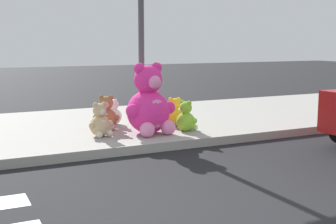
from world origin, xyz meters
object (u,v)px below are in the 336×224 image
Objects in this scene: sign_pole at (141,38)px; plush_red at (147,111)px; plush_pink_large at (149,105)px; plush_tan at (100,123)px; plush_brown at (106,116)px; plush_white at (113,114)px; plush_yellow at (175,114)px; plush_lime at (186,119)px.

sign_pole is 1.59m from plush_red.
plush_pink_large is 1.22m from plush_red.
plush_red is at bearing 68.83° from plush_pink_large.
plush_brown is at bearing 62.81° from plush_tan.
sign_pole is 1.64m from plush_white.
sign_pole is at bearing -54.85° from plush_white.
plush_tan is at bearing -154.89° from sign_pole.
sign_pole is 5.62× the size of plush_yellow.
plush_red reaches higher than plush_lime.
plush_lime is at bearing -76.70° from plush_red.
plush_pink_large reaches higher than plush_lime.
sign_pole is 6.13× the size of plush_white.
plush_tan is at bearing -168.58° from plush_yellow.
plush_white is at bearing 146.16° from plush_yellow.
plush_red is (0.33, 0.52, -1.47)m from sign_pole.
plush_yellow is at bearing -11.65° from sign_pole.
plush_red is 1.22m from plush_lime.
plush_lime is (0.71, -0.08, -0.28)m from plush_pink_large.
plush_white is 1.58m from plush_lime.
plush_yellow is 0.95× the size of plush_tan.
sign_pole is 5.57× the size of plush_red.
plush_pink_large is at bearing -75.63° from plush_white.
plush_red is at bearing 103.30° from plush_lime.
plush_brown is at bearing 148.49° from plush_lime.
plush_yellow is 0.53m from plush_lime.
plush_white is 0.87× the size of plush_tan.
plush_red is at bearing 36.91° from plush_tan.
plush_yellow and plush_lime have the same top height.
plush_yellow is 1.09× the size of plush_white.
sign_pole is 2.52× the size of plush_pink_large.
plush_pink_large is at bearing -111.17° from plush_red.
plush_tan is at bearing -117.19° from plush_brown.
plush_pink_large is 2.12× the size of plush_tan.
plush_pink_large is at bearing 173.92° from plush_lime.
plush_brown is at bearing 128.90° from plush_pink_large.
plush_lime is (-0.02, -0.53, 0.00)m from plush_yellow.
sign_pole reaches higher than plush_pink_large.
plush_brown is at bearing -158.34° from plush_red.
plush_yellow is at bearing -33.84° from plush_white.
plush_tan is (-0.97, -0.45, -1.46)m from sign_pole.
plush_yellow is 1.33m from plush_brown.
plush_red is (1.00, 0.40, -0.03)m from plush_brown.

